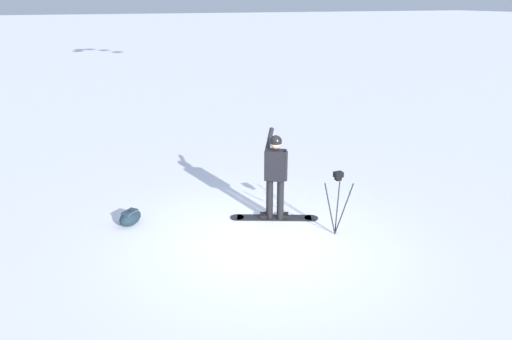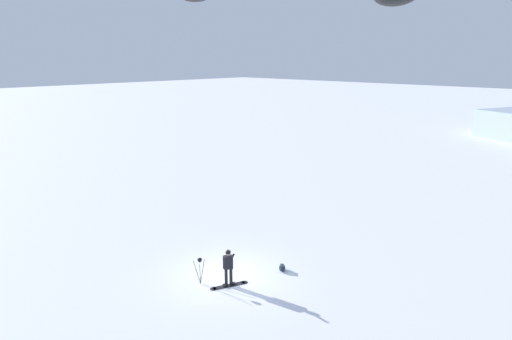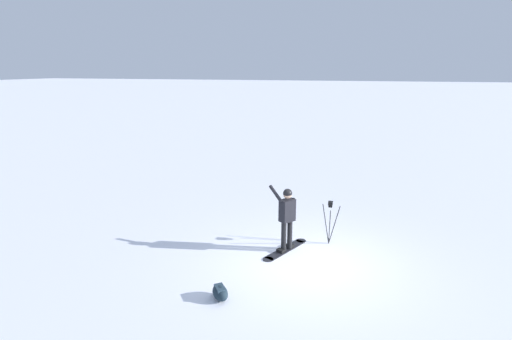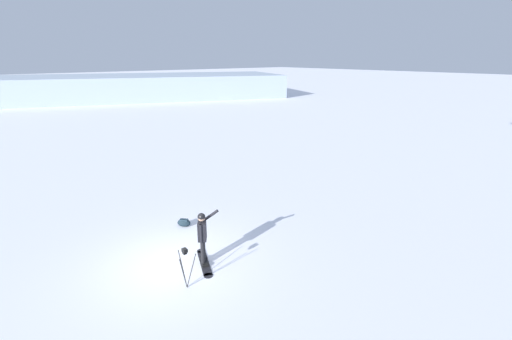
% 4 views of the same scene
% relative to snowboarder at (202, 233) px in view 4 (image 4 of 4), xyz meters
% --- Properties ---
extents(ground_plane, '(300.00, 300.00, 0.00)m').
position_rel_snowboarder_xyz_m(ground_plane, '(-0.74, 0.55, -1.09)').
color(ground_plane, white).
extents(snowboarder, '(0.79, 0.48, 1.80)m').
position_rel_snowboarder_xyz_m(snowboarder, '(0.00, 0.00, 0.00)').
color(snowboarder, black).
rests_on(snowboarder, ground_plane).
extents(snowboard, '(0.89, 1.67, 0.10)m').
position_rel_snowboarder_xyz_m(snowboard, '(0.02, 0.00, -1.07)').
color(snowboard, black).
rests_on(snowboard, ground_plane).
extents(gear_bag_large, '(0.58, 0.60, 0.31)m').
position_rel_snowboarder_xyz_m(gear_bag_large, '(0.84, 2.77, -0.93)').
color(gear_bag_large, '#192833').
rests_on(gear_bag_large, ground_plane).
extents(camera_tripod, '(0.52, 0.53, 1.27)m').
position_rel_snowboarder_xyz_m(camera_tripod, '(-1.07, -0.78, -0.18)').
color(camera_tripod, '#262628').
rests_on(camera_tripod, ground_plane).
extents(distant_ridge, '(46.98, 31.11, 3.51)m').
position_rel_snowboarder_xyz_m(distant_ridge, '(18.22, 47.79, 0.67)').
color(distant_ridge, '#9EAEC0').
rests_on(distant_ridge, ground_plane).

